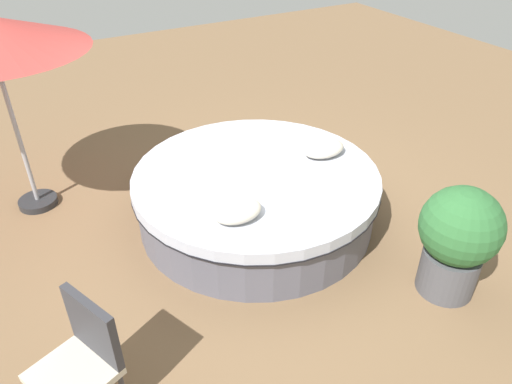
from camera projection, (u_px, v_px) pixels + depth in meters
The scene contains 6 objects.
ground_plane at pixel (256, 219), 5.56m from camera, with size 16.00×16.00×0.00m, color brown.
round_bed at pixel (256, 196), 5.38m from camera, with size 2.68×2.68×0.63m.
throw_pillow_0 at pixel (237, 211), 4.49m from camera, with size 0.48×0.35×0.17m, color beige.
throw_pillow_1 at pixel (323, 148), 5.49m from camera, with size 0.51×0.35×0.17m, color beige.
patio_chair at pixel (83, 354), 3.34m from camera, with size 0.66×0.67×0.98m.
planter at pixel (458, 237), 4.30m from camera, with size 0.73×0.73×1.11m.
Camera 1 is at (2.19, 3.88, 3.34)m, focal length 33.99 mm.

